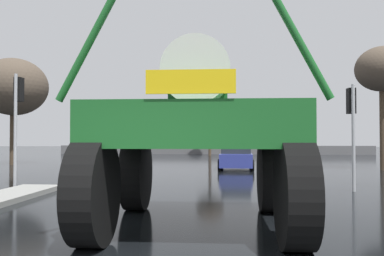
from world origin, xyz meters
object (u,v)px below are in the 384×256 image
object	(u,v)px
bare_tree_right	(382,70)
oversize_sprayer	(198,136)
sedan_ahead	(236,156)
traffic_signal_near_left	(18,105)
bare_tree_far_center	(210,104)
bare_tree_left	(14,87)
traffic_signal_near_right	(352,114)

from	to	relation	value
bare_tree_right	oversize_sprayer	bearing A→B (deg)	-121.28
oversize_sprayer	sedan_ahead	size ratio (longest dim) A/B	1.23
traffic_signal_near_left	oversize_sprayer	bearing A→B (deg)	-40.53
bare_tree_right	bare_tree_far_center	size ratio (longest dim) A/B	1.07
sedan_ahead	traffic_signal_near_left	distance (m)	12.22
sedan_ahead	bare_tree_left	world-z (taller)	bare_tree_left
sedan_ahead	bare_tree_right	xyz separation A→B (m)	(7.80, -0.21, 4.62)
oversize_sprayer	traffic_signal_near_right	xyz separation A→B (m)	(4.64, 5.73, 0.75)
traffic_signal_near_right	bare_tree_left	xyz separation A→B (m)	(-17.67, 11.57, 2.45)
oversize_sprayer	traffic_signal_near_left	world-z (taller)	oversize_sprayer
traffic_signal_near_left	bare_tree_right	xyz separation A→B (m)	(15.60, 8.95, 2.46)
oversize_sprayer	bare_tree_far_center	size ratio (longest dim) A/B	0.83
bare_tree_right	bare_tree_far_center	xyz separation A→B (m)	(-9.90, 17.12, -0.35)
traffic_signal_near_right	bare_tree_far_center	distance (m)	26.77
traffic_signal_near_left	bare_tree_far_center	world-z (taller)	bare_tree_far_center
sedan_ahead	traffic_signal_near_left	bearing A→B (deg)	141.46
oversize_sprayer	bare_tree_far_center	bearing A→B (deg)	1.25
traffic_signal_near_left	traffic_signal_near_right	world-z (taller)	traffic_signal_near_left
oversize_sprayer	bare_tree_left	xyz separation A→B (m)	(-13.03, 17.30, 3.20)
traffic_signal_near_right	bare_tree_right	distance (m)	10.30
sedan_ahead	traffic_signal_near_left	xyz separation A→B (m)	(-7.80, -9.16, 2.16)
traffic_signal_near_right	bare_tree_far_center	world-z (taller)	bare_tree_far_center
sedan_ahead	traffic_signal_near_left	world-z (taller)	traffic_signal_near_left
sedan_ahead	traffic_signal_near_left	size ratio (longest dim) A/B	1.05
bare_tree_left	traffic_signal_near_left	bearing A→B (deg)	-61.30
bare_tree_left	bare_tree_right	size ratio (longest dim) A/B	1.03
traffic_signal_near_right	bare_tree_right	world-z (taller)	bare_tree_right
sedan_ahead	bare_tree_far_center	xyz separation A→B (m)	(-2.10, 16.91, 4.27)
bare_tree_far_center	traffic_signal_near_left	bearing A→B (deg)	-102.33
sedan_ahead	traffic_signal_near_right	size ratio (longest dim) A/B	1.20
oversize_sprayer	bare_tree_right	bearing A→B (deg)	-31.81
bare_tree_right	bare_tree_far_center	world-z (taller)	bare_tree_right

